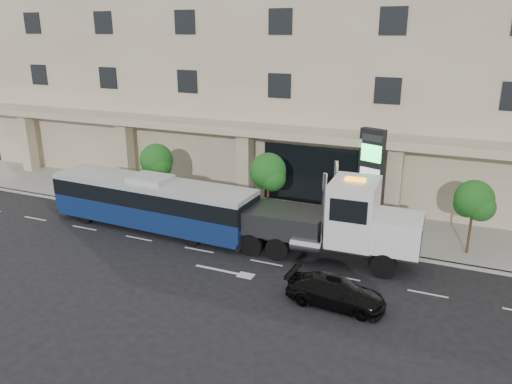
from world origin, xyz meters
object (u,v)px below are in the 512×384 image
city_bus (152,202)px  black_sedan (336,292)px  signage_pylon (370,178)px  tow_truck (334,222)px

city_bus → black_sedan: bearing=-16.6°
city_bus → signage_pylon: size_ratio=2.22×
city_bus → black_sedan: 13.22m
city_bus → tow_truck: (11.10, 0.19, 0.36)m
city_bus → signage_pylon: signage_pylon is taller
city_bus → black_sedan: size_ratio=3.03×
tow_truck → signage_pylon: 5.24m
tow_truck → black_sedan: (1.35, -4.49, -1.42)m
black_sedan → signage_pylon: size_ratio=0.73×
signage_pylon → city_bus: bearing=-136.3°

